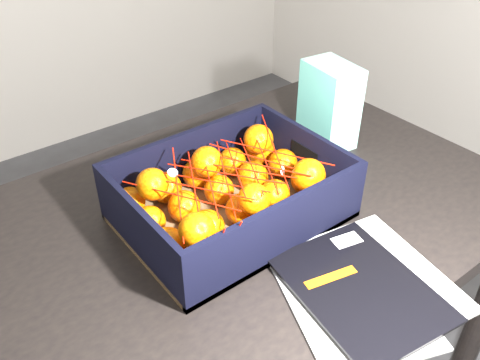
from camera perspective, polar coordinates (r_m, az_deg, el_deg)
table at (r=1.14m, az=-0.07°, el=-7.19°), size 1.20×0.80×0.75m
magazine_stack at (r=0.93m, az=13.59°, el=-11.65°), size 0.35×0.39×0.02m
produce_crate at (r=1.03m, az=-1.02°, el=-2.36°), size 0.43×0.32×0.13m
clementine_heap at (r=1.02m, az=-0.98°, el=-1.65°), size 0.41×0.30×0.12m
mesh_net at (r=0.98m, az=-1.10°, el=0.57°), size 0.36×0.28×0.09m
retail_carton at (r=1.28m, az=9.96°, el=8.32°), size 0.11×0.15×0.21m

